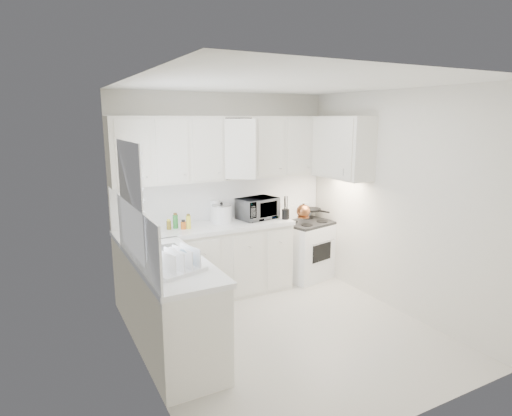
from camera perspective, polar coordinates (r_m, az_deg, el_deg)
floor at (r=4.83m, az=4.06°, el=-16.23°), size 3.20×3.20×0.00m
ceiling at (r=4.28m, az=4.58°, el=16.22°), size 3.20×3.20×0.00m
wall_back at (r=5.76m, az=-4.20°, el=2.11°), size 3.00×0.00×3.00m
wall_front at (r=3.19m, az=19.91°, el=-6.65°), size 3.00×0.00×3.00m
wall_left at (r=3.81m, az=-15.19°, el=-3.35°), size 0.00×3.20×3.20m
wall_right at (r=5.31m, az=18.13°, el=0.72°), size 0.00×3.20×3.20m
window_blinds at (r=4.10m, az=-16.21°, el=1.22°), size 0.06×0.96×1.06m
lower_cabinets_back at (r=5.56m, az=-6.52°, el=-7.35°), size 2.22×0.60×0.90m
lower_cabinets_left at (r=4.35m, az=-11.23°, el=-13.14°), size 0.60×1.60×0.90m
countertop_back at (r=5.41m, az=-6.59°, el=-2.63°), size 2.24×0.64×0.05m
countertop_left at (r=4.18m, az=-11.36°, el=-7.20°), size 0.64×1.62×0.05m
backsplash_back at (r=5.77m, az=-4.15°, el=1.36°), size 2.98×0.02×0.55m
backsplash_left at (r=4.02m, az=-15.64°, el=-3.69°), size 0.02×1.60×0.55m
upper_cabinets_back at (r=5.58m, az=-3.55°, el=3.89°), size 3.00×0.33×0.80m
upper_cabinets_right at (r=5.76m, az=11.26°, el=3.93°), size 0.33×0.90×0.80m
sink at (r=4.46m, az=-12.74°, el=-4.09°), size 0.42×0.38×0.30m
stove at (r=6.21m, az=6.77°, el=-4.51°), size 0.80×0.71×1.06m
tea_kettle at (r=5.86m, az=6.33°, el=-0.29°), size 0.27×0.25×0.21m
frying_pan at (r=6.33m, az=7.38°, el=-0.14°), size 0.42×0.54×0.04m
microwave at (r=5.71m, az=0.18°, el=0.26°), size 0.56×0.38×0.35m
rice_cooker at (r=5.53m, az=-4.62°, el=-0.59°), size 0.28×0.28×0.27m
paper_towel at (r=5.66m, az=-5.55°, el=-0.31°), size 0.12×0.12×0.27m
utensil_crock at (r=5.71m, az=3.98°, el=0.10°), size 0.11×0.11×0.32m
dish_rack at (r=3.83m, az=-10.45°, el=-6.68°), size 0.51×0.43×0.24m
spice_left_0 at (r=5.37m, az=-11.70°, el=-1.93°), size 0.06×0.06×0.13m
spice_left_1 at (r=5.31m, az=-10.65°, el=-2.05°), size 0.06×0.06×0.13m
spice_left_2 at (r=5.41m, az=-10.18°, el=-1.76°), size 0.06×0.06×0.13m
spice_left_3 at (r=5.35m, az=-9.12°, el=-1.88°), size 0.06×0.06×0.13m
sauce_right_0 at (r=5.94m, az=1.50°, el=-0.06°), size 0.06×0.06×0.19m
sauce_right_1 at (r=5.92m, az=2.25°, el=-0.12°), size 0.06×0.06×0.19m
sauce_right_2 at (r=6.00m, az=2.42°, el=0.04°), size 0.06×0.06×0.19m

